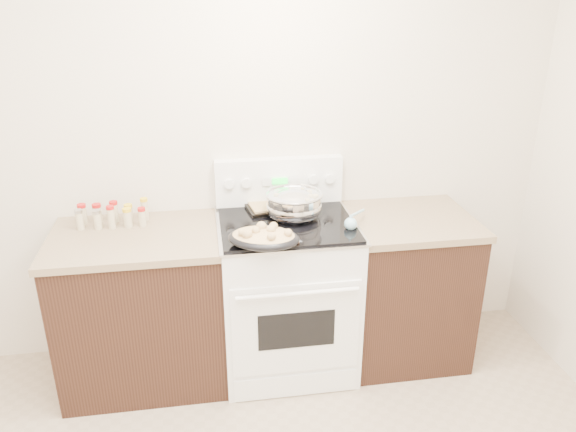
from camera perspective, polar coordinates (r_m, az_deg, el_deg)
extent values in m
cube|color=beige|center=(3.31, -7.18, 7.93)|extent=(4.00, 0.05, 2.70)
cube|color=black|center=(3.37, -14.44, -9.29)|extent=(0.90, 0.64, 0.88)
cube|color=brown|center=(3.15, -15.25, -2.18)|extent=(0.93, 0.67, 0.04)
cube|color=black|center=(3.55, 11.67, -7.26)|extent=(0.70, 0.64, 0.88)
cube|color=brown|center=(3.34, 12.29, -0.42)|extent=(0.73, 0.67, 0.04)
cube|color=white|center=(3.36, -0.14, -8.19)|extent=(0.76, 0.66, 0.92)
cube|color=white|center=(3.08, 0.85, -11.46)|extent=(0.70, 0.01, 0.55)
cube|color=black|center=(3.08, 0.88, -11.53)|extent=(0.42, 0.01, 0.22)
cylinder|color=white|center=(2.92, 1.01, -7.90)|extent=(0.65, 0.02, 0.02)
cube|color=white|center=(3.31, 0.81, -16.81)|extent=(0.70, 0.01, 0.14)
cube|color=silver|center=(3.14, -0.14, -0.89)|extent=(0.78, 0.68, 0.01)
cube|color=black|center=(3.14, -0.14, -0.69)|extent=(0.74, 0.64, 0.01)
cube|color=white|center=(3.36, -0.93, 3.58)|extent=(0.76, 0.07, 0.28)
cylinder|color=white|center=(3.28, -6.01, 3.25)|extent=(0.06, 0.02, 0.06)
cylinder|color=white|center=(3.29, -4.27, 3.36)|extent=(0.06, 0.02, 0.06)
cylinder|color=white|center=(3.34, 2.59, 3.72)|extent=(0.06, 0.02, 0.06)
cylinder|color=white|center=(3.36, 4.26, 3.80)|extent=(0.06, 0.02, 0.06)
cube|color=#19E533|center=(3.31, -0.82, 3.57)|extent=(0.09, 0.00, 0.04)
cube|color=silver|center=(3.30, -2.20, 3.49)|extent=(0.05, 0.00, 0.05)
cube|color=silver|center=(3.32, 0.55, 3.63)|extent=(0.05, 0.00, 0.05)
ellipsoid|color=silver|center=(3.17, 0.60, 0.95)|extent=(0.38, 0.38, 0.19)
cylinder|color=silver|center=(3.20, 0.60, -0.01)|extent=(0.18, 0.18, 0.01)
torus|color=silver|center=(3.15, 0.61, 2.24)|extent=(0.33, 0.33, 0.02)
cylinder|color=silver|center=(3.17, 0.60, 1.30)|extent=(0.31, 0.31, 0.11)
cylinder|color=brown|center=(3.15, 0.61, 2.04)|extent=(0.29, 0.29, 0.00)
cube|color=#C3B590|center=(3.18, -0.39, 2.35)|extent=(0.04, 0.04, 0.02)
cube|color=#C3B590|center=(3.14, 0.49, 2.12)|extent=(0.04, 0.04, 0.02)
cube|color=#C3B590|center=(3.19, 0.10, 2.42)|extent=(0.04, 0.04, 0.03)
cube|color=#C3B590|center=(3.12, 0.63, 1.96)|extent=(0.03, 0.03, 0.02)
cube|color=#C3B590|center=(3.14, -1.18, 2.08)|extent=(0.03, 0.03, 0.02)
cube|color=#C3B590|center=(3.15, 1.52, 2.12)|extent=(0.04, 0.04, 0.02)
cube|color=#C3B590|center=(3.17, 1.51, 2.30)|extent=(0.03, 0.03, 0.02)
cube|color=#C3B590|center=(3.07, 2.00, 1.57)|extent=(0.03, 0.03, 0.02)
cube|color=#C3B590|center=(3.13, 2.53, 2.01)|extent=(0.03, 0.03, 0.02)
cube|color=#C3B590|center=(3.13, 2.31, 1.97)|extent=(0.03, 0.03, 0.02)
cube|color=#C3B590|center=(3.24, 1.47, 2.73)|extent=(0.03, 0.03, 0.02)
cube|color=#C3B590|center=(3.19, 1.05, 2.42)|extent=(0.04, 0.04, 0.03)
cube|color=#C3B590|center=(3.23, 0.37, 2.69)|extent=(0.03, 0.03, 0.02)
cube|color=#C3B590|center=(3.12, 2.77, 1.93)|extent=(0.04, 0.04, 0.03)
cube|color=#C3B590|center=(3.19, 2.20, 2.40)|extent=(0.03, 0.03, 0.02)
ellipsoid|color=black|center=(2.85, -2.50, -2.27)|extent=(0.43, 0.36, 0.08)
ellipsoid|color=tan|center=(2.84, -2.50, -2.05)|extent=(0.39, 0.32, 0.06)
sphere|color=tan|center=(2.82, -3.27, -1.47)|extent=(0.04, 0.04, 0.04)
sphere|color=tan|center=(2.80, 0.02, -1.72)|extent=(0.04, 0.04, 0.04)
sphere|color=tan|center=(2.81, -4.68, -1.67)|extent=(0.04, 0.04, 0.04)
sphere|color=tan|center=(2.87, -2.72, -1.08)|extent=(0.05, 0.05, 0.05)
sphere|color=tan|center=(2.87, -1.48, -1.05)|extent=(0.04, 0.04, 0.04)
sphere|color=tan|center=(2.79, -4.16, -1.83)|extent=(0.05, 0.05, 0.05)
sphere|color=tan|center=(2.75, -1.70, -2.09)|extent=(0.04, 0.04, 0.04)
sphere|color=tan|center=(2.83, -1.73, -1.37)|extent=(0.05, 0.05, 0.05)
cube|color=black|center=(3.35, -0.95, 1.15)|extent=(0.43, 0.33, 0.02)
cube|color=tan|center=(3.34, -0.95, 1.34)|extent=(0.39, 0.29, 0.02)
sphere|color=tan|center=(3.38, -2.06, 1.87)|extent=(0.05, 0.05, 0.05)
sphere|color=tan|center=(3.32, -1.36, 1.39)|extent=(0.04, 0.04, 0.04)
sphere|color=tan|center=(3.41, 0.25, 2.02)|extent=(0.04, 0.04, 0.04)
sphere|color=tan|center=(3.30, 1.51, 1.32)|extent=(0.04, 0.04, 0.04)
sphere|color=tan|center=(3.42, -1.10, 2.07)|extent=(0.04, 0.04, 0.04)
sphere|color=tan|center=(3.38, -0.90, 1.82)|extent=(0.03, 0.03, 0.03)
sphere|color=tan|center=(3.29, -0.87, 1.19)|extent=(0.04, 0.04, 0.04)
sphere|color=tan|center=(3.29, 0.00, 1.23)|extent=(0.03, 0.03, 0.03)
sphere|color=tan|center=(3.40, -3.13, 1.96)|extent=(0.04, 0.04, 0.04)
sphere|color=tan|center=(3.32, -0.77, 1.42)|extent=(0.04, 0.04, 0.04)
cylinder|color=#9C6647|center=(2.97, -0.80, -1.80)|extent=(0.17, 0.25, 0.01)
sphere|color=#9C6647|center=(2.88, -1.72, -2.56)|extent=(0.04, 0.04, 0.04)
sphere|color=#8DBFD2|center=(3.06, 6.38, -0.79)|extent=(0.07, 0.07, 0.07)
cylinder|color=#8DBFD2|center=(3.15, 7.05, 0.30)|extent=(0.14, 0.20, 0.06)
cylinder|color=#BFB28C|center=(3.35, -20.12, 0.04)|extent=(0.05, 0.05, 0.10)
cylinder|color=#B21414|center=(3.33, -20.26, 0.98)|extent=(0.05, 0.05, 0.02)
cylinder|color=#BFB28C|center=(3.35, -18.77, 0.12)|extent=(0.05, 0.05, 0.09)
cylinder|color=#B21414|center=(3.33, -18.89, 1.01)|extent=(0.05, 0.05, 0.02)
cylinder|color=#BFB28C|center=(3.32, -17.21, 0.28)|extent=(0.04, 0.04, 0.11)
cylinder|color=#B21414|center=(3.30, -17.34, 1.28)|extent=(0.05, 0.05, 0.02)
cylinder|color=#BFB28C|center=(3.31, -15.86, 0.15)|extent=(0.04, 0.04, 0.09)
cylinder|color=gold|center=(3.29, -15.95, 0.98)|extent=(0.05, 0.05, 0.02)
cylinder|color=#BFB28C|center=(3.31, -14.34, 0.55)|extent=(0.04, 0.04, 0.11)
cylinder|color=gold|center=(3.28, -14.45, 1.62)|extent=(0.04, 0.04, 0.02)
cylinder|color=#BFB28C|center=(3.29, -20.39, -0.50)|extent=(0.04, 0.04, 0.10)
cylinder|color=#B2B2B7|center=(3.26, -20.53, 0.44)|extent=(0.04, 0.04, 0.02)
cylinder|color=#BFB28C|center=(3.26, -18.77, -0.49)|extent=(0.04, 0.04, 0.09)
cylinder|color=#B2B2B7|center=(3.24, -18.89, 0.42)|extent=(0.05, 0.05, 0.02)
cylinder|color=#BFB28C|center=(3.24, -17.51, -0.27)|extent=(0.04, 0.04, 0.11)
cylinder|color=#B21414|center=(3.22, -17.65, 0.82)|extent=(0.04, 0.04, 0.02)
cylinder|color=#BFB28C|center=(3.24, -15.96, -0.30)|extent=(0.05, 0.05, 0.09)
cylinder|color=gold|center=(3.22, -16.07, 0.60)|extent=(0.05, 0.05, 0.02)
cylinder|color=#BFB28C|center=(3.23, -14.59, -0.24)|extent=(0.04, 0.04, 0.09)
cylinder|color=#B21414|center=(3.21, -14.68, 0.66)|extent=(0.04, 0.04, 0.02)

